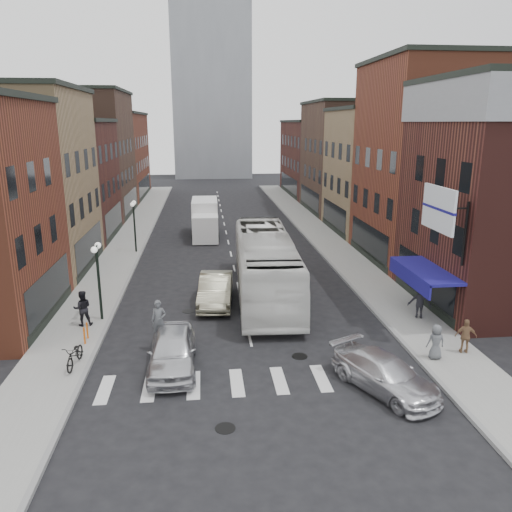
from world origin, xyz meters
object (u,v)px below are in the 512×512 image
Objects in this scene: streetlamp_near at (98,268)px; transit_bus at (265,265)px; ped_right_c at (436,342)px; bike_rack at (86,333)px; parked_bicycle at (75,355)px; sedan_left_far at (216,290)px; ped_right_b at (466,336)px; streetlamp_far at (134,217)px; motorcycle_rider at (159,328)px; ped_left_solo at (82,308)px; box_truck at (205,219)px; curb_car at (385,374)px; sedan_left_near at (172,351)px; ped_right_a at (420,301)px; billboard_sign at (440,210)px.

streetlamp_near reaches higher than transit_bus.
ped_right_c is (15.07, -6.08, -1.99)m from streetlamp_near.
parked_bicycle is (0.10, -2.45, 0.10)m from bike_rack.
sedan_left_far is 13.17m from ped_right_b.
ped_right_c is at bearing -53.11° from streetlamp_far.
transit_bus is at bearing 19.71° from streetlamp_near.
transit_bus is at bearing 53.04° from motorcycle_rider.
ped_left_solo is 1.16× the size of ped_right_b.
ped_left_solo is at bearing -134.88° from streetlamp_near.
streetlamp_near is 14.00m from streetlamp_far.
streetlamp_near is 0.55× the size of box_truck.
streetlamp_far is at bearing 92.34° from curb_car.
motorcycle_rider is at bearing 127.52° from curb_car.
sedan_left_near is 8.56m from curb_car.
ped_right_a is (10.89, -21.01, -0.52)m from box_truck.
sedan_left_far is at bearing -87.78° from box_truck.
ped_right_c is (9.61, -25.57, -0.67)m from box_truck.
ped_right_a is at bearing -61.92° from box_truck.
motorcycle_rider is at bearing 30.65° from ped_right_a.
ped_right_c reaches higher than sedan_left_near.
sedan_left_far reaches higher than sedan_left_near.
streetlamp_far is 2.67× the size of ped_right_c.
ped_right_b is at bearing -73.59° from billboard_sign.
ped_right_c reaches higher than curb_car.
ped_right_a is at bearing 164.77° from ped_left_solo.
bike_rack is 17.09m from ped_right_b.
ped_left_solo is at bearing 105.57° from bike_rack.
billboard_sign is at bearing -58.90° from ped_right_b.
transit_bus reaches higher than ped_left_solo.
ped_left_solo is (-9.63, -3.93, -0.83)m from transit_bus.
ped_right_a is 4.17m from ped_right_b.
billboard_sign reaches higher than ped_right_b.
ped_right_a is at bearing 17.32° from sedan_left_near.
streetlamp_far is at bearing 89.31° from bike_rack.
streetlamp_near reaches higher than sedan_left_far.
streetlamp_near and streetlamp_far have the same top height.
streetlamp_far is 25.84m from ped_right_b.
ped_right_a is at bearing -29.51° from transit_bus.
ped_right_a is at bearing 4.06° from bike_rack.
curb_car is (3.20, -11.33, -1.19)m from transit_bus.
transit_bus is 11.81m from ped_right_b.
transit_bus is (5.61, 6.99, 0.74)m from motorcycle_rider.
ped_right_c is (11.15, -0.54, 0.10)m from sedan_left_near.
parked_bicycle is at bearing -91.11° from streetlamp_near.
ped_right_a is at bearing 16.86° from parked_bicycle.
billboard_sign reaches higher than motorcycle_rider.
ped_right_a is at bearing -5.33° from streetlamp_near.
curb_car is 2.62× the size of ped_left_solo.
ped_right_b is at bearing 2.21° from curb_car.
billboard_sign is 0.79× the size of curb_car.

